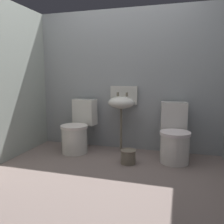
# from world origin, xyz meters

# --- Properties ---
(ground_plane) EXTENTS (3.23, 2.48, 0.08)m
(ground_plane) POSITION_xyz_m (0.00, 0.00, -0.04)
(ground_plane) COLOR slate
(wall_back) EXTENTS (3.23, 0.10, 2.14)m
(wall_back) POSITION_xyz_m (0.00, 1.09, 1.07)
(wall_back) COLOR #919699
(wall_back) RESTS_ON ground
(wall_left) EXTENTS (0.10, 2.28, 2.14)m
(wall_left) POSITION_xyz_m (-1.47, 0.10, 1.07)
(wall_left) COLOR #939C93
(wall_left) RESTS_ON ground
(toilet_left) EXTENTS (0.47, 0.64, 0.78)m
(toilet_left) POSITION_xyz_m (-0.67, 0.69, 0.32)
(toilet_left) COLOR silver
(toilet_left) RESTS_ON ground
(toilet_right) EXTENTS (0.45, 0.63, 0.78)m
(toilet_right) POSITION_xyz_m (0.76, 0.69, 0.32)
(toilet_right) COLOR silver
(toilet_right) RESTS_ON ground
(sink) EXTENTS (0.42, 0.35, 0.99)m
(sink) POSITION_xyz_m (-0.03, 0.88, 0.75)
(sink) COLOR #6E6555
(sink) RESTS_ON ground
(bucket) EXTENTS (0.21, 0.21, 0.19)m
(bucket) POSITION_xyz_m (0.18, 0.39, 0.10)
(bucket) COLOR #6E6555
(bucket) RESTS_ON ground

